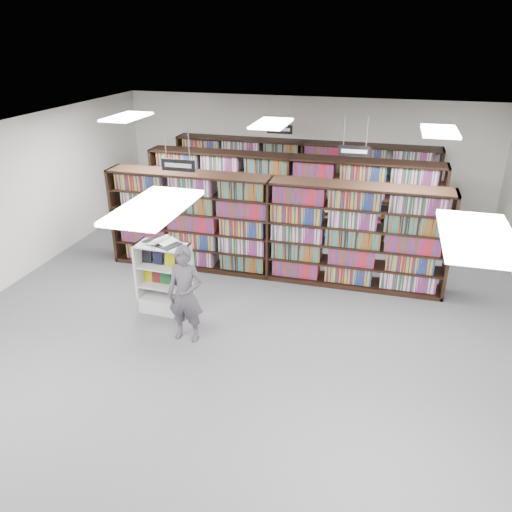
% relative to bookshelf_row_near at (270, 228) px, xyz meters
% --- Properties ---
extents(floor, '(12.00, 12.00, 0.00)m').
position_rel_bookshelf_row_near_xyz_m(floor, '(0.00, -2.00, -1.05)').
color(floor, '#494A4E').
rests_on(floor, ground).
extents(ceiling, '(10.00, 12.00, 0.10)m').
position_rel_bookshelf_row_near_xyz_m(ceiling, '(0.00, -2.00, 2.15)').
color(ceiling, white).
rests_on(ceiling, wall_back).
extents(wall_back, '(10.00, 0.10, 3.20)m').
position_rel_bookshelf_row_near_xyz_m(wall_back, '(0.00, 4.00, 0.55)').
color(wall_back, silver).
rests_on(wall_back, ground).
extents(bookshelf_row_near, '(7.00, 0.60, 2.10)m').
position_rel_bookshelf_row_near_xyz_m(bookshelf_row_near, '(0.00, 0.00, 0.00)').
color(bookshelf_row_near, black).
rests_on(bookshelf_row_near, floor).
extents(bookshelf_row_mid, '(7.00, 0.60, 2.10)m').
position_rel_bookshelf_row_near_xyz_m(bookshelf_row_mid, '(0.00, 2.00, 0.00)').
color(bookshelf_row_mid, black).
rests_on(bookshelf_row_mid, floor).
extents(bookshelf_row_far, '(7.00, 0.60, 2.10)m').
position_rel_bookshelf_row_near_xyz_m(bookshelf_row_far, '(0.00, 3.70, 0.00)').
color(bookshelf_row_far, black).
rests_on(bookshelf_row_far, floor).
extents(aisle_sign_left, '(0.65, 0.02, 0.80)m').
position_rel_bookshelf_row_near_xyz_m(aisle_sign_left, '(-1.50, -1.00, 1.48)').
color(aisle_sign_left, '#B2B2B7').
rests_on(aisle_sign_left, ceiling).
extents(aisle_sign_right, '(0.65, 0.02, 0.80)m').
position_rel_bookshelf_row_near_xyz_m(aisle_sign_right, '(1.50, 1.00, 1.48)').
color(aisle_sign_right, '#B2B2B7').
rests_on(aisle_sign_right, ceiling).
extents(aisle_sign_center, '(0.65, 0.02, 0.80)m').
position_rel_bookshelf_row_near_xyz_m(aisle_sign_center, '(-0.50, 3.00, 1.48)').
color(aisle_sign_center, '#B2B2B7').
rests_on(aisle_sign_center, ceiling).
extents(troffer_front_center, '(0.60, 1.20, 0.04)m').
position_rel_bookshelf_row_near_xyz_m(troffer_front_center, '(0.00, -5.00, 2.11)').
color(troffer_front_center, white).
rests_on(troffer_front_center, ceiling).
extents(troffer_front_right, '(0.60, 1.20, 0.04)m').
position_rel_bookshelf_row_near_xyz_m(troffer_front_right, '(3.00, -5.00, 2.11)').
color(troffer_front_right, white).
rests_on(troffer_front_right, ceiling).
extents(troffer_back_left, '(0.60, 1.20, 0.04)m').
position_rel_bookshelf_row_near_xyz_m(troffer_back_left, '(-3.00, 0.00, 2.11)').
color(troffer_back_left, white).
rests_on(troffer_back_left, ceiling).
extents(troffer_back_center, '(0.60, 1.20, 0.04)m').
position_rel_bookshelf_row_near_xyz_m(troffer_back_center, '(0.00, 0.00, 2.11)').
color(troffer_back_center, white).
rests_on(troffer_back_center, ceiling).
extents(troffer_back_right, '(0.60, 1.20, 0.04)m').
position_rel_bookshelf_row_near_xyz_m(troffer_back_right, '(3.00, 0.00, 2.11)').
color(troffer_back_right, white).
rests_on(troffer_back_right, ceiling).
extents(endcap_display, '(0.97, 0.52, 1.33)m').
position_rel_bookshelf_row_near_xyz_m(endcap_display, '(-1.49, -1.92, -0.59)').
color(endcap_display, silver).
rests_on(endcap_display, floor).
extents(open_book, '(0.75, 0.60, 0.13)m').
position_rel_bookshelf_row_near_xyz_m(open_book, '(-1.52, -1.89, 0.31)').
color(open_book, black).
rests_on(open_book, endcap_display).
extents(shopper, '(0.62, 0.41, 1.67)m').
position_rel_bookshelf_row_near_xyz_m(shopper, '(-0.76, -2.70, -0.21)').
color(shopper, '#4B454F').
rests_on(shopper, floor).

